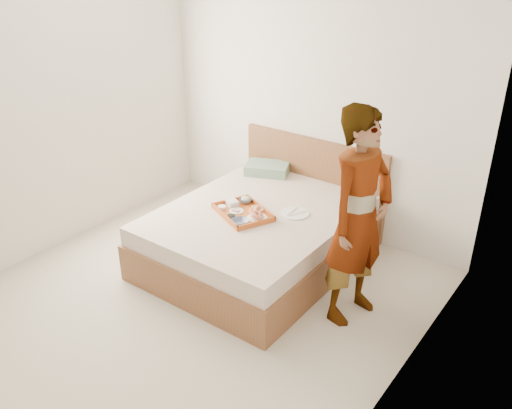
{
  "coord_description": "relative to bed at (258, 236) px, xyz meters",
  "views": [
    {
      "loc": [
        2.67,
        -2.56,
        2.79
      ],
      "look_at": [
        0.11,
        0.9,
        0.65
      ],
      "focal_mm": 37.94,
      "sensor_mm": 36.0,
      "label": 1
    }
  ],
  "objects": [
    {
      "name": "wall_left",
      "position": [
        -1.81,
        -1.0,
        1.04
      ],
      "size": [
        0.01,
        4.0,
        2.6
      ],
      "primitive_type": "cube",
      "color": "silver",
      "rests_on": "ground"
    },
    {
      "name": "prawn_plate",
      "position": [
        0.1,
        -0.15,
        0.29
      ],
      "size": [
        0.24,
        0.24,
        0.01
      ],
      "primitive_type": "cylinder",
      "rotation": [
        0.0,
        0.0,
        -0.43
      ],
      "color": "white",
      "rests_on": "tray"
    },
    {
      "name": "navy_bowl_big",
      "position": [
        0.03,
        -0.32,
        0.3
      ],
      "size": [
        0.2,
        0.2,
        0.04
      ],
      "primitive_type": "imported",
      "rotation": [
        0.0,
        0.0,
        -0.43
      ],
      "color": "#162343",
      "rests_on": "tray"
    },
    {
      "name": "plastic_tub",
      "position": [
        -0.25,
        -0.07,
        0.3
      ],
      "size": [
        0.14,
        0.13,
        0.05
      ],
      "primitive_type": "cube",
      "rotation": [
        0.0,
        0.0,
        -0.43
      ],
      "color": "silver",
      "rests_on": "tray"
    },
    {
      "name": "bread_plate",
      "position": [
        -0.0,
        -0.04,
        0.28
      ],
      "size": [
        0.17,
        0.17,
        0.01
      ],
      "primitive_type": "cylinder",
      "rotation": [
        0.0,
        0.0,
        -0.43
      ],
      "color": "orange",
      "rests_on": "tray"
    },
    {
      "name": "cheese_round",
      "position": [
        -0.28,
        -0.19,
        0.29
      ],
      "size": [
        0.1,
        0.1,
        0.03
      ],
      "primitive_type": "cylinder",
      "rotation": [
        0.0,
        0.0,
        -0.43
      ],
      "color": "white",
      "rests_on": "tray"
    },
    {
      "name": "ground",
      "position": [
        -0.06,
        -1.0,
        -0.27
      ],
      "size": [
        3.5,
        4.0,
        0.01
      ],
      "primitive_type": "cube",
      "color": "beige",
      "rests_on": "ground"
    },
    {
      "name": "dinner_plate",
      "position": [
        0.3,
        0.15,
        0.27
      ],
      "size": [
        0.31,
        0.31,
        0.01
      ],
      "primitive_type": "cylinder",
      "rotation": [
        0.0,
        0.0,
        -0.24
      ],
      "color": "white",
      "rests_on": "bed"
    },
    {
      "name": "sauce_dish",
      "position": [
        -0.09,
        -0.28,
        0.29
      ],
      "size": [
        0.1,
        0.1,
        0.03
      ],
      "primitive_type": "cylinder",
      "rotation": [
        0.0,
        0.0,
        -0.43
      ],
      "color": "black",
      "rests_on": "tray"
    },
    {
      "name": "meat_plate",
      "position": [
        -0.13,
        -0.15,
        0.28
      ],
      "size": [
        0.17,
        0.17,
        0.01
      ],
      "primitive_type": "cylinder",
      "rotation": [
        0.0,
        0.0,
        -0.43
      ],
      "color": "white",
      "rests_on": "tray"
    },
    {
      "name": "person",
      "position": [
        1.08,
        -0.18,
        0.61
      ],
      "size": [
        0.53,
        0.71,
        1.76
      ],
      "primitive_type": "imported",
      "rotation": [
        0.0,
        0.0,
        1.39
      ],
      "color": "beige",
      "rests_on": "ground"
    },
    {
      "name": "bed",
      "position": [
        0.0,
        0.0,
        0.0
      ],
      "size": [
        1.65,
        2.0,
        0.53
      ],
      "primitive_type": "cube",
      "color": "brown",
      "rests_on": "ground"
    },
    {
      "name": "wall_right",
      "position": [
        1.69,
        -1.0,
        1.04
      ],
      "size": [
        0.01,
        4.0,
        2.6
      ],
      "primitive_type": "cube",
      "color": "silver",
      "rests_on": "ground"
    },
    {
      "name": "salad_bowl",
      "position": [
        -0.18,
        0.05,
        0.3
      ],
      "size": [
        0.15,
        0.15,
        0.04
      ],
      "primitive_type": "imported",
      "rotation": [
        0.0,
        0.0,
        -0.43
      ],
      "color": "#162343",
      "rests_on": "tray"
    },
    {
      "name": "wall_back",
      "position": [
        -0.06,
        1.0,
        1.04
      ],
      "size": [
        3.5,
        0.01,
        2.6
      ],
      "primitive_type": "cube",
      "color": "silver",
      "rests_on": "ground"
    },
    {
      "name": "tray",
      "position": [
        -0.07,
        -0.14,
        0.29
      ],
      "size": [
        0.64,
        0.57,
        0.05
      ],
      "primitive_type": "cube",
      "rotation": [
        0.0,
        0.0,
        -0.43
      ],
      "color": "#B1501A",
      "rests_on": "bed"
    },
    {
      "name": "headboard",
      "position": [
        0.0,
        0.97,
        0.21
      ],
      "size": [
        1.65,
        0.06,
        0.95
      ],
      "primitive_type": "cube",
      "color": "brown",
      "rests_on": "ground"
    },
    {
      "name": "pillow",
      "position": [
        -0.45,
        0.77,
        0.32
      ],
      "size": [
        0.52,
        0.45,
        0.11
      ],
      "primitive_type": "cube",
      "rotation": [
        0.0,
        0.0,
        0.4
      ],
      "color": "gray",
      "rests_on": "bed"
    }
  ]
}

